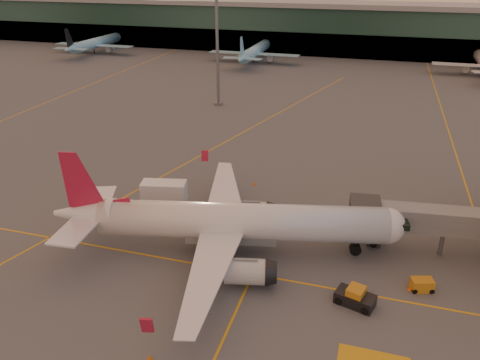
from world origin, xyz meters
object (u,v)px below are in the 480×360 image
(gpu_cart, at_px, (422,285))
(catering_truck, at_px, (165,196))
(pushback_tug, at_px, (355,298))
(main_airplane, at_px, (230,223))

(gpu_cart, bearing_deg, catering_truck, 149.88)
(pushback_tug, bearing_deg, gpu_cart, 49.50)
(catering_truck, bearing_deg, main_airplane, -42.68)
(main_airplane, xyz_separation_m, gpu_cart, (20.95, -1.05, -3.27))
(catering_truck, distance_m, pushback_tug, 28.16)
(main_airplane, bearing_deg, catering_truck, 136.98)
(main_airplane, height_order, catering_truck, main_airplane)
(catering_truck, height_order, pushback_tug, catering_truck)
(pushback_tug, bearing_deg, main_airplane, 176.63)
(catering_truck, distance_m, gpu_cart, 32.92)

